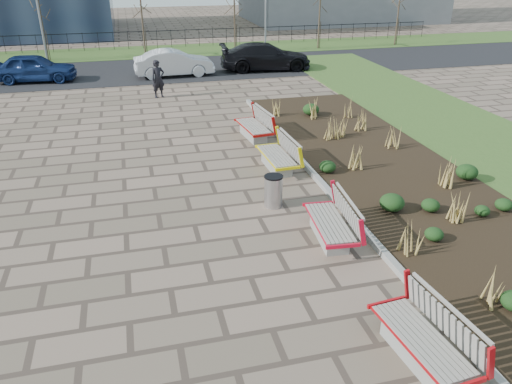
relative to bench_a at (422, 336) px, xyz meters
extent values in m
plane|color=#796353|center=(-3.00, 2.12, -0.50)|extent=(120.00, 120.00, 0.00)
cube|color=black|center=(3.25, 7.12, -0.45)|extent=(4.50, 18.00, 0.10)
cube|color=gray|center=(0.92, 7.12, -0.42)|extent=(0.16, 18.00, 0.15)
cube|color=#33511E|center=(-3.00, 30.12, -0.48)|extent=(80.00, 5.00, 0.04)
cube|color=black|center=(-3.00, 24.12, -0.49)|extent=(80.00, 7.00, 0.02)
cylinder|color=#B2B2B7|center=(-0.80, 5.99, -0.07)|extent=(0.48, 0.48, 0.86)
imported|color=black|center=(-2.90, 18.06, 0.36)|extent=(0.73, 0.59, 1.72)
imported|color=navy|center=(-8.95, 22.80, 0.23)|extent=(4.32, 2.09, 1.42)
imported|color=silver|center=(-1.74, 22.32, 0.22)|extent=(4.32, 1.64, 1.41)
imported|color=black|center=(3.52, 22.65, 0.27)|extent=(5.34, 2.54, 1.50)
camera|label=1|loc=(-4.19, -5.46, 5.65)|focal=35.00mm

